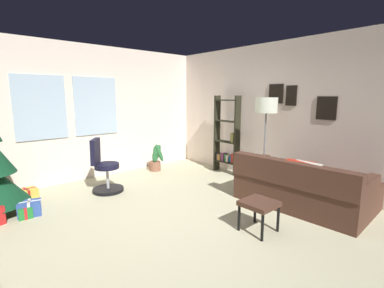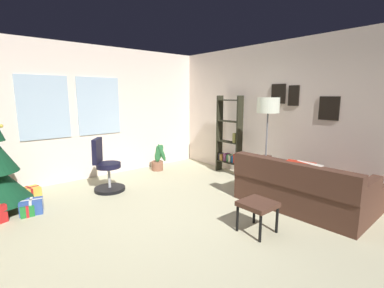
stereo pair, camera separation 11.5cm
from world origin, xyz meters
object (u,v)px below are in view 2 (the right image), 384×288
object	(u,v)px
gift_box_green	(26,209)
bookshelf	(229,139)
gift_box_gold	(30,192)
footstool	(258,206)
office_chair	(106,170)
gift_box_blue	(32,207)
potted_plant	(158,159)
floor_lamp	(268,110)
couch	(313,190)

from	to	relation	value
gift_box_green	bookshelf	world-z (taller)	bookshelf
bookshelf	gift_box_gold	bearing A→B (deg)	162.15
footstool	bookshelf	size ratio (longest dim) A/B	0.24
office_chair	bookshelf	size ratio (longest dim) A/B	0.56
gift_box_green	gift_box_blue	distance (m)	0.07
bookshelf	potted_plant	xyz separation A→B (m)	(-1.13, 1.20, -0.50)
gift_box_green	bookshelf	distance (m)	4.08
gift_box_gold	potted_plant	size ratio (longest dim) A/B	0.53
gift_box_gold	floor_lamp	world-z (taller)	floor_lamp
office_chair	potted_plant	bearing A→B (deg)	19.77
floor_lamp	gift_box_blue	bearing A→B (deg)	156.55
gift_box_gold	gift_box_blue	distance (m)	0.81
gift_box_blue	gift_box_green	bearing A→B (deg)	171.19
footstool	gift_box_green	size ratio (longest dim) A/B	1.28
footstool	office_chair	xyz separation A→B (m)	(-0.85, 2.78, 0.04)
couch	floor_lamp	size ratio (longest dim) A/B	1.14
footstool	floor_lamp	bearing A→B (deg)	32.01
couch	office_chair	bearing A→B (deg)	127.52
floor_lamp	office_chair	bearing A→B (deg)	142.68
gift_box_blue	office_chair	distance (m)	1.33
gift_box_green	potted_plant	world-z (taller)	potted_plant
couch	footstool	xyz separation A→B (m)	(-1.35, 0.07, 0.07)
gift_box_green	gift_box_gold	distance (m)	0.81
gift_box_blue	potted_plant	distance (m)	2.90
office_chair	potted_plant	size ratio (longest dim) A/B	1.48
footstool	gift_box_gold	distance (m)	3.92
footstool	gift_box_blue	xyz separation A→B (m)	(-2.13, 2.55, -0.24)
couch	gift_box_blue	size ratio (longest dim) A/B	5.50
potted_plant	gift_box_gold	bearing A→B (deg)	179.35
gift_box_blue	floor_lamp	world-z (taller)	floor_lamp
office_chair	floor_lamp	bearing A→B (deg)	-37.32
couch	potted_plant	bearing A→B (deg)	101.29
gift_box_gold	bookshelf	bearing A→B (deg)	-17.85
gift_box_blue	office_chair	world-z (taller)	office_chair
gift_box_blue	footstool	bearing A→B (deg)	-50.17
gift_box_gold	office_chair	size ratio (longest dim) A/B	0.36
gift_box_green	gift_box_gold	world-z (taller)	gift_box_green
gift_box_gold	floor_lamp	distance (m)	4.51
couch	footstool	world-z (taller)	couch
office_chair	footstool	bearing A→B (deg)	-73.06
footstool	gift_box_green	world-z (taller)	footstool
gift_box_blue	gift_box_gold	bearing A→B (deg)	82.08
footstool	gift_box_blue	bearing A→B (deg)	129.83
footstool	bookshelf	distance (m)	2.82
couch	potted_plant	distance (m)	3.47
gift_box_gold	office_chair	bearing A→B (deg)	-26.13
floor_lamp	footstool	bearing A→B (deg)	-147.99
gift_box_green	office_chair	distance (m)	1.40
couch	gift_box_green	distance (m)	4.42
footstool	potted_plant	bearing A→B (deg)	78.66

